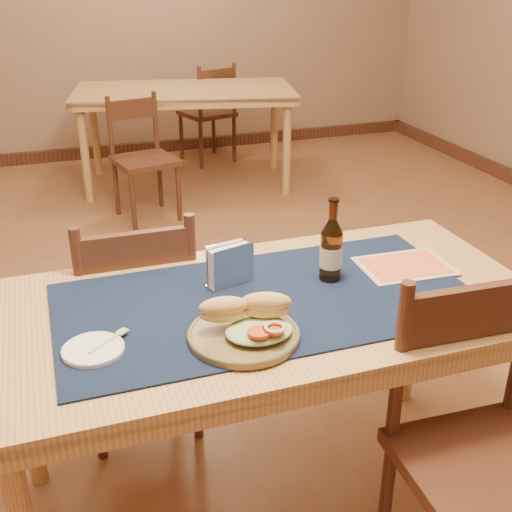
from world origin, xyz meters
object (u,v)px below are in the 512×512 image
object	(u,v)px
chair_main_near	(484,454)
napkin_holder	(230,266)
beer_bottle	(331,250)
main_table	(267,326)
chair_main_far	(136,319)
sandwich_plate	(247,327)
back_table	(185,100)

from	to	relation	value
chair_main_near	napkin_holder	size ratio (longest dim) A/B	6.04
beer_bottle	main_table	bearing A→B (deg)	-164.51
chair_main_far	sandwich_plate	bearing A→B (deg)	-73.33
main_table	chair_main_far	world-z (taller)	chair_main_far
main_table	napkin_holder	size ratio (longest dim) A/B	10.29
beer_bottle	napkin_holder	distance (m)	0.31
beer_bottle	napkin_holder	size ratio (longest dim) A/B	1.68
chair_main_far	napkin_holder	bearing A→B (deg)	-56.35
main_table	beer_bottle	size ratio (longest dim) A/B	6.14
chair_main_far	sandwich_plate	size ratio (longest dim) A/B	3.10
back_table	sandwich_plate	bearing A→B (deg)	-100.28
main_table	back_table	xyz separation A→B (m)	(0.51, 3.28, 0.00)
chair_main_near	sandwich_plate	xyz separation A→B (m)	(-0.54, 0.33, 0.30)
chair_main_near	beer_bottle	bearing A→B (deg)	108.87
back_table	chair_main_near	bearing A→B (deg)	-91.37
back_table	chair_main_far	world-z (taller)	chair_main_far
chair_main_near	beer_bottle	distance (m)	0.70
napkin_holder	chair_main_near	bearing A→B (deg)	-52.07
napkin_holder	chair_main_far	bearing A→B (deg)	123.65
main_table	chair_main_near	size ratio (longest dim) A/B	1.70
main_table	chair_main_far	xyz separation A→B (m)	(-0.32, 0.50, -0.20)
main_table	chair_main_far	size ratio (longest dim) A/B	1.76
main_table	napkin_holder	distance (m)	0.21
main_table	chair_main_near	xyz separation A→B (m)	(0.42, -0.50, -0.18)
main_table	sandwich_plate	bearing A→B (deg)	-123.77
main_table	napkin_holder	xyz separation A→B (m)	(-0.07, 0.13, 0.15)
back_table	beer_bottle	world-z (taller)	beer_bottle
chair_main_far	chair_main_near	xyz separation A→B (m)	(0.74, -1.00, 0.02)
back_table	chair_main_near	xyz separation A→B (m)	(-0.09, -3.79, -0.18)
back_table	chair_main_near	size ratio (longest dim) A/B	1.88
beer_bottle	napkin_holder	bearing A→B (deg)	167.58
back_table	chair_main_far	xyz separation A→B (m)	(-0.83, -2.78, -0.20)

